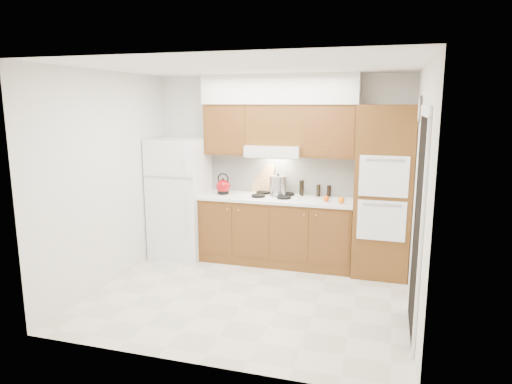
% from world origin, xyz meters
% --- Properties ---
extents(floor, '(3.60, 3.60, 0.00)m').
position_xyz_m(floor, '(0.00, 0.00, 0.00)').
color(floor, beige).
rests_on(floor, ground).
extents(ceiling, '(3.60, 3.60, 0.00)m').
position_xyz_m(ceiling, '(0.00, 0.00, 2.60)').
color(ceiling, white).
rests_on(ceiling, wall_back).
extents(wall_back, '(3.60, 0.02, 2.60)m').
position_xyz_m(wall_back, '(0.00, 1.50, 1.30)').
color(wall_back, silver).
rests_on(wall_back, floor).
extents(wall_left, '(0.02, 3.00, 2.60)m').
position_xyz_m(wall_left, '(-1.80, 0.00, 1.30)').
color(wall_left, silver).
rests_on(wall_left, floor).
extents(wall_right, '(0.02, 3.00, 2.60)m').
position_xyz_m(wall_right, '(1.80, 0.00, 1.30)').
color(wall_right, silver).
rests_on(wall_right, floor).
extents(fridge, '(0.75, 0.72, 1.72)m').
position_xyz_m(fridge, '(-1.41, 1.14, 0.86)').
color(fridge, white).
rests_on(fridge, floor).
extents(base_cabinets, '(2.11, 0.60, 0.90)m').
position_xyz_m(base_cabinets, '(0.02, 1.20, 0.45)').
color(base_cabinets, brown).
rests_on(base_cabinets, floor).
extents(countertop, '(2.13, 0.62, 0.04)m').
position_xyz_m(countertop, '(0.03, 1.19, 0.92)').
color(countertop, white).
rests_on(countertop, base_cabinets).
extents(backsplash, '(2.11, 0.03, 0.56)m').
position_xyz_m(backsplash, '(0.02, 1.49, 1.22)').
color(backsplash, white).
rests_on(backsplash, countertop).
extents(oven_cabinet, '(0.70, 0.65, 2.20)m').
position_xyz_m(oven_cabinet, '(1.44, 1.18, 1.10)').
color(oven_cabinet, brown).
rests_on(oven_cabinet, floor).
extents(upper_cab_left, '(0.63, 0.33, 0.70)m').
position_xyz_m(upper_cab_left, '(-0.71, 1.33, 1.85)').
color(upper_cab_left, brown).
rests_on(upper_cab_left, wall_back).
extents(upper_cab_right, '(0.73, 0.33, 0.70)m').
position_xyz_m(upper_cab_right, '(0.72, 1.33, 1.85)').
color(upper_cab_right, brown).
rests_on(upper_cab_right, wall_back).
extents(range_hood, '(0.75, 0.45, 0.15)m').
position_xyz_m(range_hood, '(-0.02, 1.27, 1.57)').
color(range_hood, silver).
rests_on(range_hood, wall_back).
extents(upper_cab_over_hood, '(0.75, 0.33, 0.55)m').
position_xyz_m(upper_cab_over_hood, '(-0.02, 1.33, 1.92)').
color(upper_cab_over_hood, brown).
rests_on(upper_cab_over_hood, range_hood).
extents(soffit, '(2.13, 0.36, 0.40)m').
position_xyz_m(soffit, '(0.03, 1.32, 2.40)').
color(soffit, silver).
rests_on(soffit, wall_back).
extents(cooktop, '(0.74, 0.50, 0.01)m').
position_xyz_m(cooktop, '(-0.02, 1.21, 0.95)').
color(cooktop, white).
rests_on(cooktop, countertop).
extents(doorway, '(0.02, 0.90, 2.10)m').
position_xyz_m(doorway, '(1.79, -0.35, 1.05)').
color(doorway, black).
rests_on(doorway, floor).
extents(wall_clock, '(0.02, 0.30, 0.30)m').
position_xyz_m(wall_clock, '(1.79, 0.55, 2.15)').
color(wall_clock, '#3F3833').
rests_on(wall_clock, wall_right).
extents(kettle, '(0.24, 0.24, 0.20)m').
position_xyz_m(kettle, '(-0.75, 1.19, 1.05)').
color(kettle, maroon).
rests_on(kettle, countertop).
extents(cutting_board, '(0.35, 0.20, 0.43)m').
position_xyz_m(cutting_board, '(-0.24, 1.45, 1.14)').
color(cutting_board, tan).
rests_on(cutting_board, countertop).
extents(stock_pot, '(0.32, 0.32, 0.25)m').
position_xyz_m(stock_pot, '(0.03, 1.27, 1.10)').
color(stock_pot, '#ADAEB2').
rests_on(stock_pot, cooktop).
extents(condiment_a, '(0.08, 0.08, 0.22)m').
position_xyz_m(condiment_a, '(0.34, 1.39, 1.05)').
color(condiment_a, black).
rests_on(condiment_a, countertop).
extents(condiment_b, '(0.06, 0.06, 0.17)m').
position_xyz_m(condiment_b, '(0.57, 1.41, 1.02)').
color(condiment_b, black).
rests_on(condiment_b, countertop).
extents(condiment_c, '(0.06, 0.06, 0.16)m').
position_xyz_m(condiment_c, '(0.71, 1.45, 1.02)').
color(condiment_c, black).
rests_on(condiment_c, countertop).
extents(orange_near, '(0.10, 0.10, 0.09)m').
position_xyz_m(orange_near, '(0.93, 1.05, 0.98)').
color(orange_near, orange).
rests_on(orange_near, countertop).
extents(orange_far, '(0.10, 0.10, 0.08)m').
position_xyz_m(orange_far, '(0.72, 1.11, 0.98)').
color(orange_far, '#EA4F0C').
rests_on(orange_far, countertop).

